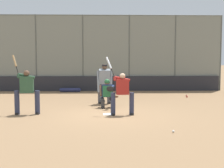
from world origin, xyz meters
TOP-DOWN VIEW (x-y plane):
  - ground_plane at (0.00, 0.00)m, footprint 160.00×160.00m
  - home_plate_marker at (0.00, 0.00)m, footprint 0.43×0.43m
  - backstop_fence at (0.00, -8.49)m, footprint 14.85×0.08m
  - padding_wall at (0.00, -8.39)m, footprint 14.47×0.18m
  - bleachers_beyond at (1.19, -10.64)m, footprint 10.34×1.95m
  - batter_at_plate at (-0.48, 0.13)m, footprint 1.04×0.60m
  - catcher_behind_plate at (0.03, -1.58)m, footprint 0.66×0.77m
  - umpire_home at (0.14, -2.72)m, footprint 0.74×0.45m
  - batter_on_deck at (3.03, -0.10)m, footprint 1.08×0.59m
  - spare_bat_near_backstop at (-4.32, -5.16)m, footprint 0.23×0.87m
  - fielding_glove_on_dirt at (-0.47, -4.99)m, footprint 0.27×0.21m
  - baseball_loose at (-1.75, 2.91)m, footprint 0.07×0.07m
  - equipment_bag_dugout_side at (2.24, -7.82)m, footprint 1.33×0.24m

SIDE VIEW (x-z plane):
  - ground_plane at x=0.00m, z-range 0.00..0.00m
  - home_plate_marker at x=0.00m, z-range 0.00..0.01m
  - spare_bat_near_backstop at x=-4.32m, z-range 0.00..0.07m
  - baseball_loose at x=-1.75m, z-range 0.00..0.07m
  - fielding_glove_on_dirt at x=-0.47m, z-range 0.00..0.10m
  - equipment_bag_dugout_side at x=2.24m, z-range 0.00..0.24m
  - bleachers_beyond at x=1.19m, z-range -0.20..0.96m
  - padding_wall at x=0.00m, z-range 0.00..0.94m
  - catcher_behind_plate at x=0.03m, z-range 0.02..1.23m
  - batter_at_plate at x=-0.48m, z-range -0.23..1.91m
  - batter_on_deck at x=3.03m, z-range -0.21..2.00m
  - umpire_home at x=0.14m, z-range 0.07..1.88m
  - backstop_fence at x=0.00m, z-range 0.09..4.91m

